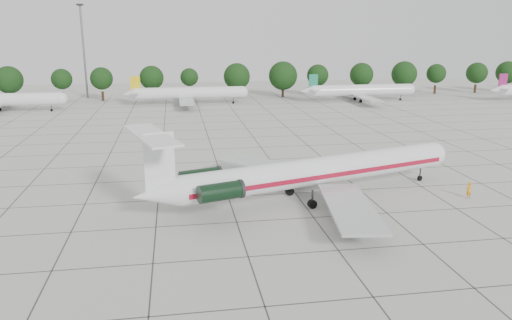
% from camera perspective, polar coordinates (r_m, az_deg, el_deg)
% --- Properties ---
extents(ground, '(260.00, 260.00, 0.00)m').
position_cam_1_polar(ground, '(58.08, -3.20, -4.21)').
color(ground, '#BABAB2').
rests_on(ground, ground).
extents(apron_joints, '(170.00, 170.00, 0.02)m').
position_cam_1_polar(apron_joints, '(72.37, -4.47, -0.39)').
color(apron_joints, '#383838').
rests_on(apron_joints, ground).
extents(main_airliner, '(39.30, 30.11, 9.39)m').
position_cam_1_polar(main_airliner, '(55.99, 5.69, -1.43)').
color(main_airliner, silver).
rests_on(main_airliner, ground).
extents(ground_crew, '(0.78, 0.60, 1.93)m').
position_cam_1_polar(ground_crew, '(62.25, 23.14, -3.17)').
color(ground_crew, orange).
rests_on(ground_crew, ground).
extents(bg_airliner_c, '(28.24, 27.20, 7.40)m').
position_cam_1_polar(bg_airliner_c, '(129.77, -7.67, 7.56)').
color(bg_airliner_c, silver).
rests_on(bg_airliner_c, ground).
extents(bg_airliner_d, '(28.24, 27.20, 7.40)m').
position_cam_1_polar(bg_airliner_d, '(137.47, 11.91, 7.78)').
color(bg_airliner_d, silver).
rests_on(bg_airliner_d, ground).
extents(tree_line, '(249.86, 8.44, 10.22)m').
position_cam_1_polar(tree_line, '(140.37, -11.84, 9.18)').
color(tree_line, '#332114').
rests_on(tree_line, ground).
extents(floodlight_mast, '(1.60, 1.60, 25.45)m').
position_cam_1_polar(floodlight_mast, '(148.73, -19.13, 12.20)').
color(floodlight_mast, slate).
rests_on(floodlight_mast, ground).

